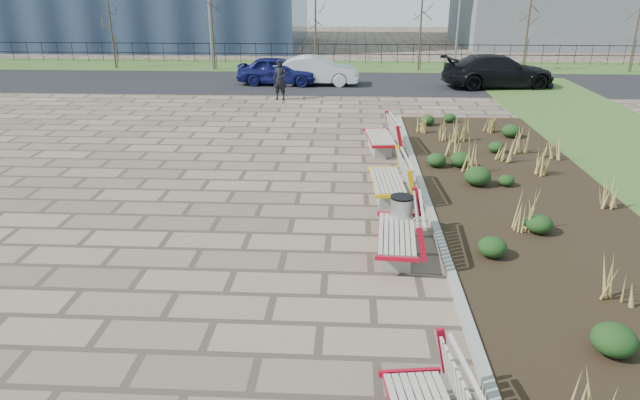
# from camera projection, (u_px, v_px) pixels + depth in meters

# --- Properties ---
(ground) EXTENTS (120.00, 120.00, 0.00)m
(ground) POSITION_uv_depth(u_px,v_px,m) (214.00, 321.00, 8.91)
(ground) COLOR #7C6655
(ground) RESTS_ON ground
(planting_bed) EXTENTS (4.50, 18.00, 0.10)m
(planting_bed) POSITION_uv_depth(u_px,v_px,m) (528.00, 207.00, 13.24)
(planting_bed) COLOR black
(planting_bed) RESTS_ON ground
(planting_curb) EXTENTS (0.16, 18.00, 0.15)m
(planting_curb) POSITION_uv_depth(u_px,v_px,m) (427.00, 204.00, 13.35)
(planting_curb) COLOR gray
(planting_curb) RESTS_ON ground
(grass_verge_far) EXTENTS (80.00, 5.00, 0.04)m
(grass_verge_far) POSITION_uv_depth(u_px,v_px,m) (317.00, 66.00, 34.98)
(grass_verge_far) COLOR #33511E
(grass_verge_far) RESTS_ON ground
(road) EXTENTS (80.00, 7.00, 0.02)m
(road) POSITION_uv_depth(u_px,v_px,m) (310.00, 83.00, 29.39)
(road) COLOR black
(road) RESTS_ON ground
(bench_b) EXTENTS (1.03, 2.15, 1.00)m
(bench_b) POSITION_uv_depth(u_px,v_px,m) (397.00, 231.00, 10.89)
(bench_b) COLOR red
(bench_b) RESTS_ON ground
(bench_c) EXTENTS (1.02, 2.15, 1.00)m
(bench_c) POSITION_uv_depth(u_px,v_px,m) (387.00, 178.00, 13.78)
(bench_c) COLOR yellow
(bench_c) RESTS_ON ground
(bench_d) EXTENTS (1.11, 2.18, 1.00)m
(bench_d) POSITION_uv_depth(u_px,v_px,m) (380.00, 135.00, 17.58)
(bench_d) COLOR #B50C18
(bench_d) RESTS_ON ground
(litter_bin) EXTENTS (0.46, 0.46, 0.88)m
(litter_bin) POSITION_uv_depth(u_px,v_px,m) (401.00, 217.00, 11.68)
(litter_bin) COLOR #B2B2B7
(litter_bin) RESTS_ON ground
(pedestrian) EXTENTS (0.72, 0.56, 1.74)m
(pedestrian) POSITION_uv_depth(u_px,v_px,m) (280.00, 80.00, 25.03)
(pedestrian) COLOR black
(pedestrian) RESTS_ON ground
(car_blue) EXTENTS (4.17, 1.91, 1.39)m
(car_blue) POSITION_uv_depth(u_px,v_px,m) (278.00, 71.00, 28.63)
(car_blue) COLOR #131553
(car_blue) RESTS_ON road
(car_silver) EXTENTS (4.32, 1.67, 1.40)m
(car_silver) POSITION_uv_depth(u_px,v_px,m) (316.00, 71.00, 28.58)
(car_silver) COLOR silver
(car_silver) RESTS_ON road
(car_black) EXTENTS (5.66, 2.92, 1.57)m
(car_black) POSITION_uv_depth(u_px,v_px,m) (498.00, 71.00, 27.84)
(car_black) COLOR black
(car_black) RESTS_ON road
(tree_a) EXTENTS (1.40, 1.40, 4.00)m
(tree_a) POSITION_uv_depth(u_px,v_px,m) (112.00, 33.00, 33.44)
(tree_a) COLOR #4C3D2D
(tree_a) RESTS_ON grass_verge_far
(tree_b) EXTENTS (1.40, 1.40, 4.00)m
(tree_b) POSITION_uv_depth(u_px,v_px,m) (213.00, 34.00, 33.14)
(tree_b) COLOR #4C3D2D
(tree_b) RESTS_ON grass_verge_far
(tree_c) EXTENTS (1.40, 1.40, 4.00)m
(tree_c) POSITION_uv_depth(u_px,v_px,m) (316.00, 34.00, 32.85)
(tree_c) COLOR #4C3D2D
(tree_c) RESTS_ON grass_verge_far
(tree_d) EXTENTS (1.40, 1.40, 4.00)m
(tree_d) POSITION_uv_depth(u_px,v_px,m) (420.00, 35.00, 32.55)
(tree_d) COLOR #4C3D2D
(tree_d) RESTS_ON grass_verge_far
(tree_e) EXTENTS (1.40, 1.40, 4.00)m
(tree_e) POSITION_uv_depth(u_px,v_px,m) (527.00, 35.00, 32.26)
(tree_e) COLOR #4C3D2D
(tree_e) RESTS_ON grass_verge_far
(tree_f) EXTENTS (1.40, 1.40, 4.00)m
(tree_f) POSITION_uv_depth(u_px,v_px,m) (635.00, 36.00, 31.97)
(tree_f) COLOR #4C3D2D
(tree_f) RESTS_ON grass_verge_far
(lamp_west) EXTENTS (0.24, 0.60, 6.00)m
(lamp_west) POSITION_uv_depth(u_px,v_px,m) (209.00, 16.00, 32.32)
(lamp_west) COLOR gray
(lamp_west) RESTS_ON grass_verge_far
(lamp_east) EXTENTS (0.24, 0.60, 6.00)m
(lamp_east) POSITION_uv_depth(u_px,v_px,m) (459.00, 17.00, 31.63)
(lamp_east) COLOR gray
(lamp_east) RESTS_ON grass_verge_far
(railing_fence) EXTENTS (44.00, 0.10, 1.20)m
(railing_fence) POSITION_uv_depth(u_px,v_px,m) (318.00, 53.00, 36.15)
(railing_fence) COLOR black
(railing_fence) RESTS_ON grass_verge_far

